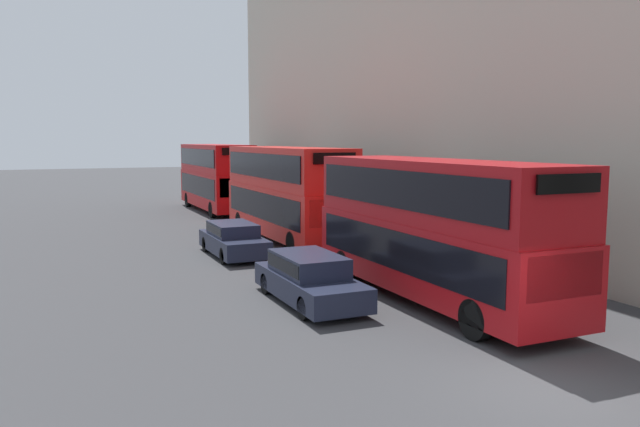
# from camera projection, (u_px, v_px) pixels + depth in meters

# --- Properties ---
(ground_plane) EXTENTS (200.00, 200.00, 0.00)m
(ground_plane) POSITION_uv_depth(u_px,v_px,m) (558.00, 391.00, 11.76)
(ground_plane) COLOR #38383A
(bus_leading) EXTENTS (2.59, 10.21, 4.14)m
(bus_leading) POSITION_uv_depth(u_px,v_px,m) (433.00, 224.00, 18.13)
(bus_leading) COLOR #A80F14
(bus_leading) RESTS_ON ground
(bus_second_in_queue) EXTENTS (2.59, 10.67, 4.36)m
(bus_second_in_queue) POSITION_uv_depth(u_px,v_px,m) (286.00, 189.00, 29.07)
(bus_second_in_queue) COLOR red
(bus_second_in_queue) RESTS_ON ground
(bus_third_in_queue) EXTENTS (2.59, 10.21, 4.39)m
(bus_third_in_queue) POSITION_uv_depth(u_px,v_px,m) (216.00, 175.00, 41.00)
(bus_third_in_queue) COLOR #B20C0F
(bus_third_in_queue) RESTS_ON ground
(car_dark_sedan) EXTENTS (1.80, 4.78, 1.42)m
(car_dark_sedan) POSITION_uv_depth(u_px,v_px,m) (309.00, 277.00, 18.06)
(car_dark_sedan) COLOR #1E2338
(car_dark_sedan) RESTS_ON ground
(car_hatchback) EXTENTS (1.80, 4.53, 1.36)m
(car_hatchback) POSITION_uv_depth(u_px,v_px,m) (233.00, 238.00, 25.31)
(car_hatchback) COLOR #1E2338
(car_hatchback) RESTS_ON ground
(pedestrian) EXTENTS (0.36, 0.36, 1.84)m
(pedestrian) POSITION_uv_depth(u_px,v_px,m) (556.00, 278.00, 17.55)
(pedestrian) COLOR #26262D
(pedestrian) RESTS_ON ground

